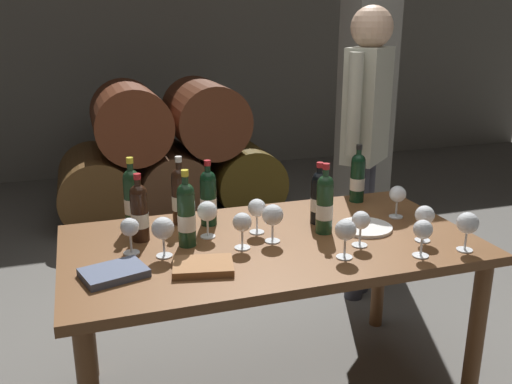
% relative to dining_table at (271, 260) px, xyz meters
% --- Properties ---
extents(cellar_back_wall, '(10.00, 0.24, 2.80)m').
position_rel_dining_table_xyz_m(cellar_back_wall, '(0.00, 4.20, 0.73)').
color(cellar_back_wall, slate).
rests_on(cellar_back_wall, ground_plane).
extents(barrel_stack, '(1.86, 0.90, 1.15)m').
position_rel_dining_table_xyz_m(barrel_stack, '(0.00, 2.60, -0.15)').
color(barrel_stack, brown).
rests_on(barrel_stack, ground_plane).
extents(stone_pillar, '(0.32, 0.32, 2.60)m').
position_rel_dining_table_xyz_m(stone_pillar, '(1.30, 1.60, 0.63)').
color(stone_pillar, slate).
rests_on(stone_pillar, ground_plane).
extents(dining_table, '(1.70, 0.90, 0.76)m').
position_rel_dining_table_xyz_m(dining_table, '(0.00, 0.00, 0.00)').
color(dining_table, brown).
rests_on(dining_table, ground_plane).
extents(wine_bottle_0, '(0.07, 0.07, 0.29)m').
position_rel_dining_table_xyz_m(wine_bottle_0, '(-0.52, 0.16, 0.22)').
color(wine_bottle_0, black).
rests_on(wine_bottle_0, dining_table).
extents(wine_bottle_1, '(0.07, 0.07, 0.29)m').
position_rel_dining_table_xyz_m(wine_bottle_1, '(0.58, 0.35, 0.22)').
color(wine_bottle_1, black).
rests_on(wine_bottle_1, dining_table).
extents(wine_bottle_2, '(0.07, 0.07, 0.30)m').
position_rel_dining_table_xyz_m(wine_bottle_2, '(-0.20, 0.26, 0.22)').
color(wine_bottle_2, black).
rests_on(wine_bottle_2, dining_table).
extents(wine_bottle_3, '(0.07, 0.07, 0.28)m').
position_rel_dining_table_xyz_m(wine_bottle_3, '(0.27, 0.13, 0.21)').
color(wine_bottle_3, black).
rests_on(wine_bottle_3, dining_table).
extents(wine_bottle_4, '(0.07, 0.07, 0.31)m').
position_rel_dining_table_xyz_m(wine_bottle_4, '(0.25, 0.01, 0.22)').
color(wine_bottle_4, '#19381E').
rests_on(wine_bottle_4, dining_table).
extents(wine_bottle_5, '(0.07, 0.07, 0.31)m').
position_rel_dining_table_xyz_m(wine_bottle_5, '(-0.32, 0.31, 0.22)').
color(wine_bottle_5, black).
rests_on(wine_bottle_5, dining_table).
extents(wine_bottle_6, '(0.07, 0.07, 0.32)m').
position_rel_dining_table_xyz_m(wine_bottle_6, '(-0.53, 0.33, 0.23)').
color(wine_bottle_6, '#19381E').
rests_on(wine_bottle_6, dining_table).
extents(wine_bottle_7, '(0.07, 0.07, 0.32)m').
position_rel_dining_table_xyz_m(wine_bottle_7, '(-0.34, 0.05, 0.23)').
color(wine_bottle_7, '#19381E').
rests_on(wine_bottle_7, dining_table).
extents(wine_glass_0, '(0.07, 0.07, 0.15)m').
position_rel_dining_table_xyz_m(wine_glass_0, '(-0.57, 0.04, 0.20)').
color(wine_glass_0, white).
rests_on(wine_glass_0, dining_table).
extents(wine_glass_1, '(0.09, 0.09, 0.16)m').
position_rel_dining_table_xyz_m(wine_glass_1, '(-0.24, 0.11, 0.20)').
color(wine_glass_1, white).
rests_on(wine_glass_1, dining_table).
extents(wine_glass_2, '(0.07, 0.07, 0.15)m').
position_rel_dining_table_xyz_m(wine_glass_2, '(0.32, -0.17, 0.20)').
color(wine_glass_2, white).
rests_on(wine_glass_2, dining_table).
extents(wine_glass_3, '(0.08, 0.08, 0.15)m').
position_rel_dining_table_xyz_m(wine_glass_3, '(0.65, 0.08, 0.20)').
color(wine_glass_3, white).
rests_on(wine_glass_3, dining_table).
extents(wine_glass_4, '(0.08, 0.08, 0.15)m').
position_rel_dining_table_xyz_m(wine_glass_4, '(-0.14, -0.05, 0.20)').
color(wine_glass_4, white).
rests_on(wine_glass_4, dining_table).
extents(wine_glass_5, '(0.09, 0.09, 0.16)m').
position_rel_dining_table_xyz_m(wine_glass_5, '(0.70, -0.34, 0.20)').
color(wine_glass_5, white).
rests_on(wine_glass_5, dining_table).
extents(wine_glass_6, '(0.08, 0.08, 0.15)m').
position_rel_dining_table_xyz_m(wine_glass_6, '(0.60, -0.21, 0.20)').
color(wine_glass_6, white).
rests_on(wine_glass_6, dining_table).
extents(wine_glass_7, '(0.09, 0.09, 0.16)m').
position_rel_dining_table_xyz_m(wine_glass_7, '(-0.00, -0.02, 0.20)').
color(wine_glass_7, white).
rests_on(wine_glass_7, dining_table).
extents(wine_glass_8, '(0.09, 0.09, 0.16)m').
position_rel_dining_table_xyz_m(wine_glass_8, '(-0.45, -0.03, 0.20)').
color(wine_glass_8, white).
rests_on(wine_glass_8, dining_table).
extents(wine_glass_9, '(0.08, 0.08, 0.16)m').
position_rel_dining_table_xyz_m(wine_glass_9, '(0.21, -0.26, 0.20)').
color(wine_glass_9, white).
rests_on(wine_glass_9, dining_table).
extents(wine_glass_10, '(0.08, 0.08, 0.15)m').
position_rel_dining_table_xyz_m(wine_glass_10, '(-0.03, 0.10, 0.20)').
color(wine_glass_10, white).
rests_on(wine_glass_10, dining_table).
extents(wine_glass_11, '(0.07, 0.07, 0.15)m').
position_rel_dining_table_xyz_m(wine_glass_11, '(0.50, -0.34, 0.20)').
color(wine_glass_11, white).
rests_on(wine_glass_11, dining_table).
extents(tasting_notebook, '(0.26, 0.21, 0.03)m').
position_rel_dining_table_xyz_m(tasting_notebook, '(-0.65, -0.15, 0.11)').
color(tasting_notebook, '#4C5670').
rests_on(tasting_notebook, dining_table).
extents(leather_ledger, '(0.25, 0.20, 0.03)m').
position_rel_dining_table_xyz_m(leather_ledger, '(-0.33, -0.20, 0.11)').
color(leather_ledger, '#936038').
rests_on(leather_ledger, dining_table).
extents(serving_plate, '(0.24, 0.24, 0.01)m').
position_rel_dining_table_xyz_m(serving_plate, '(0.43, -0.01, 0.10)').
color(serving_plate, white).
rests_on(serving_plate, dining_table).
extents(sommelier_presenting, '(0.39, 0.36, 1.72)m').
position_rel_dining_table_xyz_m(sommelier_presenting, '(0.84, 0.75, 0.37)').
color(sommelier_presenting, '#383842').
rests_on(sommelier_presenting, ground_plane).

